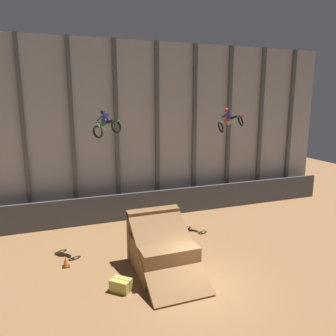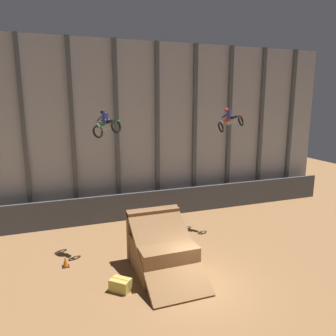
{
  "view_description": "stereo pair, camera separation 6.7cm",
  "coord_description": "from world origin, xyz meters",
  "px_view_note": "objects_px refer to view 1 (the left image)",
  "views": [
    {
      "loc": [
        -6.21,
        -12.35,
        8.47
      ],
      "look_at": [
        0.55,
        5.85,
        4.4
      ],
      "focal_mm": 35.0,
      "sensor_mm": 36.0,
      "label": 1
    },
    {
      "loc": [
        -6.14,
        -12.38,
        8.47
      ],
      "look_at": [
        0.55,
        5.85,
        4.4
      ],
      "focal_mm": 35.0,
      "sensor_mm": 36.0,
      "label": 2
    }
  ],
  "objects_px": {
    "dirt_ramp": "(161,250)",
    "hay_bale_trackside": "(121,285)",
    "rider_bike_left_air": "(106,125)",
    "traffic_cone_near_ramp": "(66,262)",
    "rider_bike_right_air": "(230,120)"
  },
  "relations": [
    {
      "from": "traffic_cone_near_ramp",
      "to": "hay_bale_trackside",
      "type": "distance_m",
      "value": 3.82
    },
    {
      "from": "rider_bike_left_air",
      "to": "traffic_cone_near_ramp",
      "type": "relative_size",
      "value": 3.03
    },
    {
      "from": "traffic_cone_near_ramp",
      "to": "hay_bale_trackside",
      "type": "height_order",
      "value": "traffic_cone_near_ramp"
    },
    {
      "from": "rider_bike_left_air",
      "to": "dirt_ramp",
      "type": "bearing_deg",
      "value": -94.39
    },
    {
      "from": "dirt_ramp",
      "to": "rider_bike_right_air",
      "type": "height_order",
      "value": "rider_bike_right_air"
    },
    {
      "from": "dirt_ramp",
      "to": "hay_bale_trackside",
      "type": "height_order",
      "value": "dirt_ramp"
    },
    {
      "from": "rider_bike_right_air",
      "to": "hay_bale_trackside",
      "type": "xyz_separation_m",
      "value": [
        -8.49,
        -5.29,
        -6.87
      ]
    },
    {
      "from": "dirt_ramp",
      "to": "rider_bike_right_air",
      "type": "relative_size",
      "value": 2.71
    },
    {
      "from": "rider_bike_right_air",
      "to": "traffic_cone_near_ramp",
      "type": "relative_size",
      "value": 3.03
    },
    {
      "from": "dirt_ramp",
      "to": "hay_bale_trackside",
      "type": "distance_m",
      "value": 2.83
    },
    {
      "from": "rider_bike_left_air",
      "to": "traffic_cone_near_ramp",
      "type": "distance_m",
      "value": 7.47
    },
    {
      "from": "hay_bale_trackside",
      "to": "rider_bike_right_air",
      "type": "bearing_deg",
      "value": 31.94
    },
    {
      "from": "rider_bike_left_air",
      "to": "rider_bike_right_air",
      "type": "distance_m",
      "value": 8.13
    },
    {
      "from": "dirt_ramp",
      "to": "rider_bike_left_air",
      "type": "height_order",
      "value": "rider_bike_left_air"
    },
    {
      "from": "rider_bike_left_air",
      "to": "rider_bike_right_air",
      "type": "bearing_deg",
      "value": -31.15
    }
  ]
}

